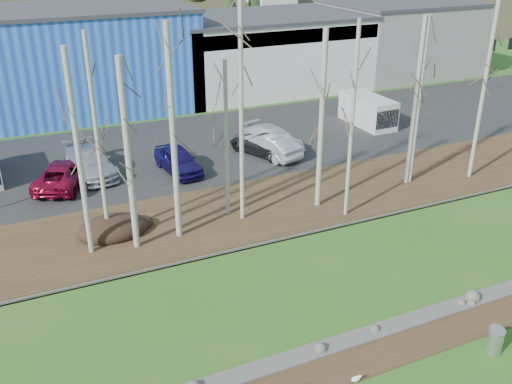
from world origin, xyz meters
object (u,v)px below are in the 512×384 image
car_0 (63,174)px  car_5 (273,137)px  car_3 (270,145)px  litter_bin (495,341)px  car_2 (178,160)px  seagull (356,379)px  van_white (369,111)px  car_1 (90,162)px  car_4 (263,143)px

car_0 → car_5: car_0 is taller
car_3 → car_0: bearing=-18.5°
litter_bin → car_0: bearing=119.2°
car_2 → seagull: bearing=-95.4°
car_0 → van_white: van_white is taller
car_1 → car_5: (12.36, -0.38, -0.09)m
litter_bin → seagull: litter_bin is taller
car_0 → car_5: 14.15m
seagull → car_1: car_1 is taller
car_1 → car_5: bearing=-9.0°
car_0 → litter_bin: bearing=144.0°
car_1 → car_4: (11.22, -1.05, -0.13)m
car_1 → car_5: 12.36m
van_white → seagull: bearing=-126.0°
car_0 → car_1: 2.11m
seagull → car_5: bearing=84.6°
car_1 → car_2: car_1 is taller
litter_bin → car_3: 20.80m
car_0 → car_1: size_ratio=0.94×
car_2 → van_white: 16.51m
seagull → van_white: 28.12m
car_3 → car_5: bearing=-139.1°
car_0 → car_5: (14.13, 0.76, -0.01)m
car_1 → van_white: bearing=-4.5°
car_2 → car_4: size_ratio=0.94×
car_2 → car_5: bearing=6.7°
car_1 → car_3: 11.54m
car_0 → car_5: bearing=-152.2°
litter_bin → car_1: (-10.23, 22.60, 0.47)m
car_3 → van_white: (9.88, 2.85, 0.31)m
seagull → car_4: (6.34, 20.76, 0.66)m
car_2 → car_4: car_2 is taller
car_2 → car_3: 6.36m
car_4 → van_white: van_white is taller
litter_bin → car_2: 21.35m
car_2 → van_white: van_white is taller
car_3 → car_5: size_ratio=0.97×
seagull → car_1: 22.37m
seagull → car_2: car_2 is taller
car_5 → car_2: bearing=172.8°
litter_bin → van_white: (11.04, 23.61, 0.77)m
car_0 → car_2: bearing=-161.6°
car_0 → car_1: bearing=-122.4°
car_2 → car_4: 6.25m
seagull → car_0: (-6.65, 20.67, 0.70)m
van_white → car_1: bearing=-177.6°
car_0 → car_2: 6.83m
litter_bin → car_3: size_ratio=0.20×
car_3 → van_white: bearing=-179.4°
litter_bin → car_5: bearing=84.5°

